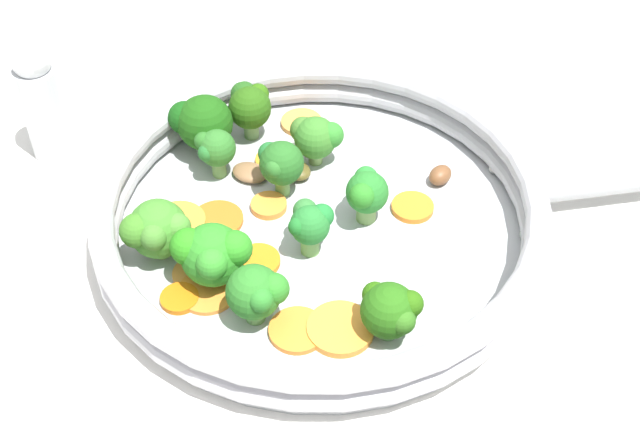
% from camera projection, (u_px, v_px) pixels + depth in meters
% --- Properties ---
extents(ground_plane, '(4.00, 4.00, 0.00)m').
position_uv_depth(ground_plane, '(320.00, 237.00, 0.71)').
color(ground_plane, white).
extents(skillet, '(0.33, 0.33, 0.01)m').
position_uv_depth(skillet, '(320.00, 232.00, 0.71)').
color(skillet, '#B2B5B7').
rests_on(skillet, ground_plane).
extents(skillet_rim_wall, '(0.35, 0.35, 0.04)m').
position_uv_depth(skillet_rim_wall, '(320.00, 209.00, 0.69)').
color(skillet_rim_wall, '#B1AFB7').
rests_on(skillet_rim_wall, skillet).
extents(skillet_rivet_left, '(0.01, 0.01, 0.01)m').
position_uv_depth(skillet_rivet_left, '(525.00, 234.00, 0.69)').
color(skillet_rivet_left, '#B2B8B4').
rests_on(skillet_rivet_left, skillet).
extents(skillet_rivet_right, '(0.01, 0.01, 0.01)m').
position_uv_depth(skillet_rivet_right, '(494.00, 168.00, 0.75)').
color(skillet_rivet_right, '#B6B4B3').
rests_on(skillet_rivet_right, skillet).
extents(carrot_slice_0, '(0.04, 0.04, 0.00)m').
position_uv_depth(carrot_slice_0, '(180.00, 299.00, 0.65)').
color(carrot_slice_0, orange).
rests_on(carrot_slice_0, skillet).
extents(carrot_slice_1, '(0.05, 0.05, 0.01)m').
position_uv_depth(carrot_slice_1, '(178.00, 222.00, 0.70)').
color(carrot_slice_1, orange).
rests_on(carrot_slice_1, skillet).
extents(carrot_slice_2, '(0.04, 0.04, 0.00)m').
position_uv_depth(carrot_slice_2, '(276.00, 160.00, 0.76)').
color(carrot_slice_2, orange).
rests_on(carrot_slice_2, skillet).
extents(carrot_slice_3, '(0.06, 0.06, 0.00)m').
position_uv_depth(carrot_slice_3, '(208.00, 291.00, 0.65)').
color(carrot_slice_3, orange).
rests_on(carrot_slice_3, skillet).
extents(carrot_slice_4, '(0.06, 0.06, 0.01)m').
position_uv_depth(carrot_slice_4, '(340.00, 329.00, 0.63)').
color(carrot_slice_4, orange).
rests_on(carrot_slice_4, skillet).
extents(carrot_slice_5, '(0.04, 0.04, 0.00)m').
position_uv_depth(carrot_slice_5, '(413.00, 207.00, 0.71)').
color(carrot_slice_5, orange).
rests_on(carrot_slice_5, skillet).
extents(carrot_slice_6, '(0.05, 0.05, 0.00)m').
position_uv_depth(carrot_slice_6, '(196.00, 273.00, 0.66)').
color(carrot_slice_6, '#ED9242').
rests_on(carrot_slice_6, skillet).
extents(carrot_slice_7, '(0.05, 0.05, 0.00)m').
position_uv_depth(carrot_slice_7, '(258.00, 261.00, 0.67)').
color(carrot_slice_7, orange).
rests_on(carrot_slice_7, skillet).
extents(carrot_slice_8, '(0.05, 0.05, 0.00)m').
position_uv_depth(carrot_slice_8, '(302.00, 122.00, 0.79)').
color(carrot_slice_8, '#EF8F40').
rests_on(carrot_slice_8, skillet).
extents(carrot_slice_9, '(0.04, 0.04, 0.00)m').
position_uv_depth(carrot_slice_9, '(218.00, 220.00, 0.71)').
color(carrot_slice_9, orange).
rests_on(carrot_slice_9, skillet).
extents(carrot_slice_10, '(0.04, 0.04, 0.01)m').
position_uv_depth(carrot_slice_10, '(269.00, 205.00, 0.72)').
color(carrot_slice_10, orange).
rests_on(carrot_slice_10, skillet).
extents(carrot_slice_11, '(0.06, 0.06, 0.00)m').
position_uv_depth(carrot_slice_11, '(297.00, 330.00, 0.63)').
color(carrot_slice_11, orange).
rests_on(carrot_slice_11, skillet).
extents(broccoli_floret_0, '(0.04, 0.05, 0.04)m').
position_uv_depth(broccoli_floret_0, '(391.00, 310.00, 0.61)').
color(broccoli_floret_0, '#5C8F55').
rests_on(broccoli_floret_0, skillet).
extents(broccoli_floret_1, '(0.04, 0.03, 0.04)m').
position_uv_depth(broccoli_floret_1, '(310.00, 224.00, 0.67)').
color(broccoli_floret_1, '#6FA04E').
rests_on(broccoli_floret_1, skillet).
extents(broccoli_floret_2, '(0.04, 0.04, 0.05)m').
position_uv_depth(broccoli_floret_2, '(250.00, 105.00, 0.76)').
color(broccoli_floret_2, '#658B4E').
rests_on(broccoli_floret_2, skillet).
extents(broccoli_floret_3, '(0.04, 0.04, 0.05)m').
position_uv_depth(broccoli_floret_3, '(280.00, 164.00, 0.71)').
color(broccoli_floret_3, '#6C9A4D').
rests_on(broccoli_floret_3, skillet).
extents(broccoli_floret_4, '(0.05, 0.05, 0.05)m').
position_uv_depth(broccoli_floret_4, '(157.00, 230.00, 0.66)').
color(broccoli_floret_4, '#82AC5C').
rests_on(broccoli_floret_4, skillet).
extents(broccoli_floret_5, '(0.05, 0.05, 0.05)m').
position_uv_depth(broccoli_floret_5, '(212.00, 254.00, 0.64)').
color(broccoli_floret_5, '#7B974D').
rests_on(broccoli_floret_5, skillet).
extents(broccoli_floret_6, '(0.05, 0.05, 0.06)m').
position_uv_depth(broccoli_floret_6, '(201.00, 122.00, 0.74)').
color(broccoli_floret_6, '#6B8C4D').
rests_on(broccoli_floret_6, skillet).
extents(broccoli_floret_7, '(0.04, 0.03, 0.05)m').
position_uv_depth(broccoli_floret_7, '(366.00, 193.00, 0.69)').
color(broccoli_floret_7, '#7AA357').
rests_on(broccoli_floret_7, skillet).
extents(broccoli_floret_8, '(0.04, 0.05, 0.04)m').
position_uv_depth(broccoli_floret_8, '(316.00, 137.00, 0.74)').
color(broccoli_floret_8, '#8AAB5C').
rests_on(broccoli_floret_8, skillet).
extents(broccoli_floret_9, '(0.04, 0.04, 0.05)m').
position_uv_depth(broccoli_floret_9, '(257.00, 293.00, 0.62)').
color(broccoli_floret_9, '#60954C').
rests_on(broccoli_floret_9, skillet).
extents(broccoli_floret_10, '(0.03, 0.03, 0.04)m').
position_uv_depth(broccoli_floret_10, '(215.00, 149.00, 0.73)').
color(broccoli_floret_10, '#699449').
rests_on(broccoli_floret_10, skillet).
extents(mushroom_piece_0, '(0.02, 0.02, 0.01)m').
position_uv_depth(mushroom_piece_0, '(440.00, 175.00, 0.73)').
color(mushroom_piece_0, brown).
rests_on(mushroom_piece_0, skillet).
extents(mushroom_piece_1, '(0.03, 0.04, 0.01)m').
position_uv_depth(mushroom_piece_1, '(250.00, 172.00, 0.74)').
color(mushroom_piece_1, '#8D6542').
rests_on(mushroom_piece_1, skillet).
extents(mushroom_piece_2, '(0.02, 0.03, 0.01)m').
position_uv_depth(mushroom_piece_2, '(294.00, 169.00, 0.74)').
color(mushroom_piece_2, brown).
rests_on(mushroom_piece_2, skillet).
extents(salt_shaker, '(0.04, 0.04, 0.11)m').
position_uv_depth(salt_shaker, '(42.00, 100.00, 0.75)').
color(salt_shaker, silver).
rests_on(salt_shaker, ground_plane).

